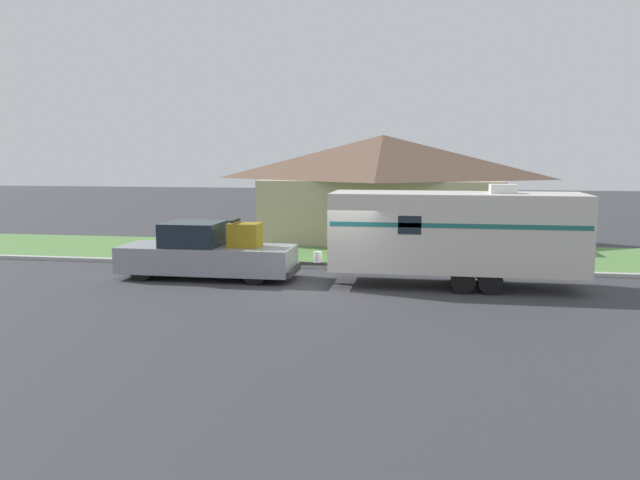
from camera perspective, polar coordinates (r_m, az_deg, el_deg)
ground_plane at (r=19.42m, az=1.45°, el=-4.64°), size 120.00×120.00×0.00m
curb_strip at (r=23.06m, az=2.77°, el=-2.50°), size 80.00×0.30×0.14m
lawn_strip at (r=26.64m, az=3.71°, el=-1.24°), size 80.00×7.00×0.03m
house_across_street at (r=31.41m, az=5.74°, el=5.00°), size 12.12×7.51×5.18m
pickup_truck at (r=21.60m, az=-10.31°, el=-1.20°), size 6.03×2.03×2.03m
travel_trailer at (r=20.22m, az=12.29°, el=0.75°), size 8.98×2.43×3.28m
mailbox at (r=24.13m, az=1.22°, el=0.07°), size 0.48×0.20×1.23m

